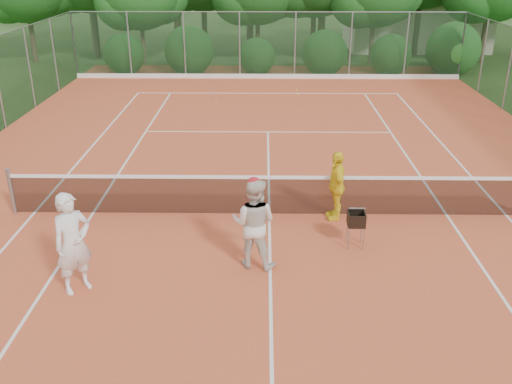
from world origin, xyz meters
TOP-DOWN VIEW (x-y plane):
  - ground at (0.00, 0.00)m, footprint 120.00×120.00m
  - clay_court at (0.00, 0.00)m, footprint 18.00×36.00m
  - club_building at (9.00, 24.00)m, footprint 8.00×5.00m
  - tennis_net at (0.00, 0.00)m, footprint 11.97×0.10m
  - player_white at (-3.47, -3.19)m, footprint 0.81×0.80m
  - player_center_grp at (-0.32, -2.28)m, footprint 1.02×0.88m
  - player_yellow at (1.50, -0.15)m, footprint 0.45×0.96m
  - ball_hopper at (1.76, -1.50)m, footprint 0.33×0.33m
  - stray_ball_a at (-2.06, 10.31)m, footprint 0.07×0.07m
  - stray_ball_b at (1.27, 12.32)m, footprint 0.07×0.07m
  - stray_ball_c at (1.28, 11.65)m, footprint 0.07×0.07m
  - court_markings at (0.00, 0.00)m, footprint 11.03×23.83m
  - fence_back at (0.00, 15.00)m, footprint 18.07×0.07m

SIDE VIEW (x-z plane):
  - ground at x=0.00m, z-range 0.00..0.00m
  - clay_court at x=0.00m, z-range 0.00..0.02m
  - court_markings at x=0.00m, z-range 0.02..0.03m
  - stray_ball_a at x=-2.06m, z-range 0.02..0.09m
  - stray_ball_b at x=1.27m, z-range 0.02..0.09m
  - stray_ball_c at x=1.28m, z-range 0.02..0.09m
  - tennis_net at x=0.00m, z-range -0.02..1.08m
  - ball_hopper at x=1.76m, z-range 0.24..1.01m
  - player_yellow at x=1.50m, z-range 0.02..1.62m
  - player_center_grp at x=-0.32m, z-range 0.01..1.85m
  - player_white at x=-3.47m, z-range 0.02..1.90m
  - club_building at x=9.00m, z-range 0.00..3.00m
  - fence_back at x=0.00m, z-range 0.02..3.02m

